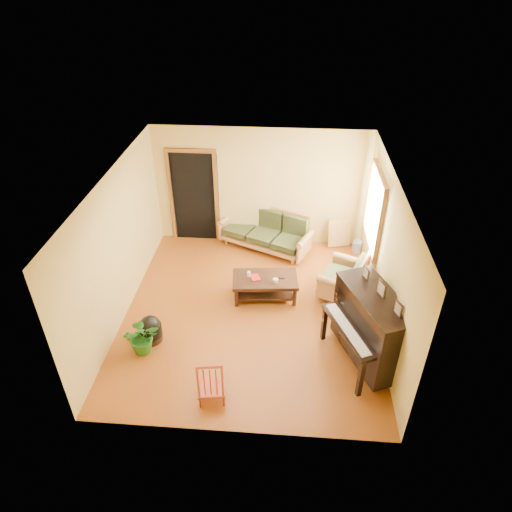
# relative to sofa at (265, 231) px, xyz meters

# --- Properties ---
(floor) EXTENTS (5.00, 5.00, 0.00)m
(floor) POSITION_rel_sofa_xyz_m (-0.12, -2.19, -0.42)
(floor) COLOR #69300D
(floor) RESTS_ON ground
(doorway) EXTENTS (1.08, 0.16, 2.05)m
(doorway) POSITION_rel_sofa_xyz_m (-1.57, 0.29, 0.60)
(doorway) COLOR black
(doorway) RESTS_ON floor
(window) EXTENTS (0.12, 1.36, 1.46)m
(window) POSITION_rel_sofa_xyz_m (2.09, -0.89, 1.08)
(window) COLOR white
(window) RESTS_ON right_wall
(sofa) EXTENTS (2.15, 1.58, 0.85)m
(sofa) POSITION_rel_sofa_xyz_m (0.00, 0.00, 0.00)
(sofa) COLOR #9E6C3A
(sofa) RESTS_ON floor
(coffee_table) EXTENTS (1.26, 0.77, 0.44)m
(coffee_table) POSITION_rel_sofa_xyz_m (0.11, -1.72, -0.21)
(coffee_table) COLOR black
(coffee_table) RESTS_ON floor
(armchair) EXTENTS (1.15, 1.17, 0.90)m
(armchair) POSITION_rel_sofa_xyz_m (1.55, -1.52, 0.03)
(armchair) COLOR #9E6C3A
(armchair) RESTS_ON floor
(piano) EXTENTS (1.34, 1.67, 1.28)m
(piano) POSITION_rel_sofa_xyz_m (1.84, -3.17, 0.22)
(piano) COLOR black
(piano) RESTS_ON floor
(footstool) EXTENTS (0.47, 0.47, 0.36)m
(footstool) POSITION_rel_sofa_xyz_m (-1.72, -3.03, -0.24)
(footstool) COLOR black
(footstool) RESTS_ON floor
(red_chair) EXTENTS (0.45, 0.48, 0.84)m
(red_chair) POSITION_rel_sofa_xyz_m (-0.52, -4.13, -0.00)
(red_chair) COLOR maroon
(red_chair) RESTS_ON floor
(leaning_frame) EXTENTS (0.52, 0.22, 0.67)m
(leaning_frame) POSITION_rel_sofa_xyz_m (1.63, 0.19, -0.09)
(leaning_frame) COLOR #B4973C
(leaning_frame) RESTS_ON floor
(ceramic_crock) EXTENTS (0.24, 0.24, 0.25)m
(ceramic_crock) POSITION_rel_sofa_xyz_m (2.01, -0.01, -0.30)
(ceramic_crock) COLOR #3656A4
(ceramic_crock) RESTS_ON floor
(potted_plant) EXTENTS (0.68, 0.63, 0.63)m
(potted_plant) POSITION_rel_sofa_xyz_m (-1.77, -3.28, -0.11)
(potted_plant) COLOR #20601B
(potted_plant) RESTS_ON floor
(book) EXTENTS (0.23, 0.26, 0.02)m
(book) POSITION_rel_sofa_xyz_m (-0.14, -1.77, 0.02)
(book) COLOR #A31615
(book) RESTS_ON coffee_table
(candle) EXTENTS (0.07, 0.07, 0.11)m
(candle) POSITION_rel_sofa_xyz_m (-0.19, -1.70, 0.07)
(candle) COLOR white
(candle) RESTS_ON coffee_table
(glass_jar) EXTENTS (0.13, 0.13, 0.07)m
(glass_jar) POSITION_rel_sofa_xyz_m (0.31, -1.83, 0.05)
(glass_jar) COLOR silver
(glass_jar) RESTS_ON coffee_table
(remote) EXTENTS (0.16, 0.05, 0.02)m
(remote) POSITION_rel_sofa_xyz_m (0.40, -1.72, 0.02)
(remote) COLOR black
(remote) RESTS_ON coffee_table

